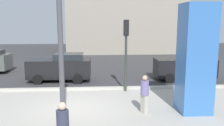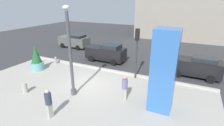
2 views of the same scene
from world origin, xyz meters
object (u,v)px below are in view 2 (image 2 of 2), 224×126
(fire_hydrant, at_px, (56,60))
(car_curb_east, at_px, (196,66))
(lamp_post, at_px, (70,55))
(potted_plant_curbside, at_px, (36,59))
(pedestrian_on_sidewalk, at_px, (125,87))
(car_curb_west, at_px, (106,53))
(car_intersection, at_px, (74,41))
(art_pillar_blue, at_px, (164,71))
(traffic_light_far_side, at_px, (137,45))
(concrete_bollard, at_px, (25,88))
(pedestrian_by_curb, at_px, (49,102))

(fire_hydrant, xyz_separation_m, car_curb_east, (12.97, 2.76, 0.57))
(lamp_post, relative_size, potted_plant_curbside, 2.47)
(pedestrian_on_sidewalk, bearing_deg, car_curb_west, 126.24)
(potted_plant_curbside, distance_m, car_intersection, 8.29)
(potted_plant_curbside, height_order, car_curb_east, potted_plant_curbside)
(potted_plant_curbside, bearing_deg, car_intersection, 103.08)
(lamp_post, xyz_separation_m, car_curb_west, (-1.13, 7.13, -1.92))
(car_intersection, bearing_deg, art_pillar_blue, -34.53)
(art_pillar_blue, distance_m, potted_plant_curbside, 11.71)
(traffic_light_far_side, relative_size, pedestrian_on_sidewalk, 2.40)
(car_curb_east, bearing_deg, traffic_light_far_side, -150.54)
(fire_hydrant, xyz_separation_m, concrete_bollard, (2.24, -5.46, 0.01))
(concrete_bollard, relative_size, car_curb_west, 0.18)
(concrete_bollard, bearing_deg, car_curb_west, 75.95)
(potted_plant_curbside, relative_size, concrete_bollard, 3.20)
(art_pillar_blue, bearing_deg, car_intersection, 145.47)
(car_intersection, xyz_separation_m, car_curb_west, (6.61, -3.13, 0.03))
(car_curb_east, distance_m, car_intersection, 15.60)
(car_curb_east, bearing_deg, concrete_bollard, -142.56)
(fire_hydrant, height_order, pedestrian_by_curb, pedestrian_by_curb)
(potted_plant_curbside, relative_size, pedestrian_by_curb, 1.37)
(potted_plant_curbside, distance_m, traffic_light_far_side, 9.34)
(car_curb_east, relative_size, car_intersection, 0.96)
(fire_hydrant, height_order, car_intersection, car_intersection)
(car_intersection, height_order, pedestrian_on_sidewalk, car_intersection)
(car_curb_east, xyz_separation_m, pedestrian_by_curb, (-7.13, -9.48, 0.04))
(traffic_light_far_side, distance_m, car_curb_west, 5.31)
(lamp_post, xyz_separation_m, concrete_bollard, (-3.24, -1.29, -2.50))
(traffic_light_far_side, bearing_deg, concrete_bollard, -137.73)
(art_pillar_blue, height_order, concrete_bollard, art_pillar_blue)
(traffic_light_far_side, bearing_deg, potted_plant_curbside, -165.98)
(traffic_light_far_side, bearing_deg, fire_hydrant, -178.42)
(car_curb_east, height_order, car_intersection, car_curb_east)
(traffic_light_far_side, xyz_separation_m, car_curb_east, (4.47, 2.53, -1.88))
(art_pillar_blue, xyz_separation_m, car_intersection, (-13.45, 9.25, -1.49))
(potted_plant_curbside, distance_m, concrete_bollard, 4.41)
(concrete_bollard, xyz_separation_m, traffic_light_far_side, (6.27, 5.70, 2.45))
(art_pillar_blue, height_order, car_intersection, art_pillar_blue)
(art_pillar_blue, distance_m, pedestrian_on_sidewalk, 2.69)
(lamp_post, relative_size, fire_hydrant, 7.88)
(concrete_bollard, bearing_deg, car_curb_east, 37.44)
(fire_hydrant, height_order, pedestrian_on_sidewalk, pedestrian_on_sidewalk)
(car_intersection, xyz_separation_m, pedestrian_on_sidewalk, (11.19, -9.37, 0.04))
(fire_hydrant, bearing_deg, traffic_light_far_side, 1.58)
(concrete_bollard, height_order, pedestrian_on_sidewalk, pedestrian_on_sidewalk)
(concrete_bollard, distance_m, traffic_light_far_side, 8.81)
(pedestrian_on_sidewalk, bearing_deg, fire_hydrant, 159.82)
(fire_hydrant, relative_size, car_intersection, 0.18)
(concrete_bollard, relative_size, pedestrian_on_sidewalk, 0.43)
(art_pillar_blue, height_order, traffic_light_far_side, art_pillar_blue)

